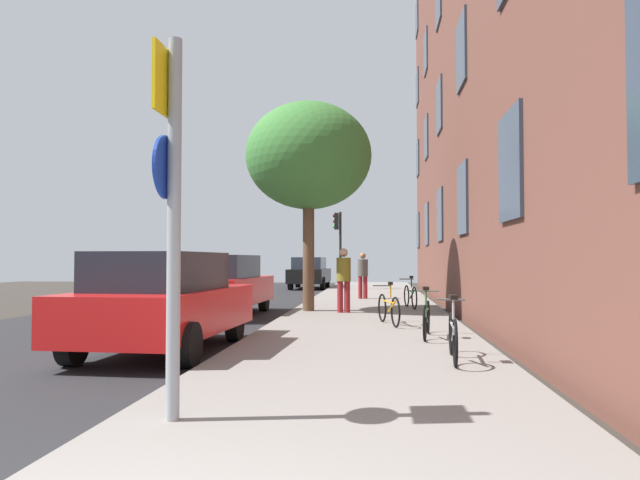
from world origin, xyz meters
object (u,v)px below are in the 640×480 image
object	(u,v)px
car_1	(223,284)
pedestrian_0	(344,276)
traffic_light	(338,236)
bicycle_1	(426,317)
pedestrian_1	(363,272)
car_0	(163,301)
tree_near	(309,157)
bicycle_3	(410,295)
sign_post	(172,196)
bicycle_2	(389,308)
car_2	(310,273)
bicycle_0	(453,335)

from	to	relation	value
car_1	pedestrian_0	bearing A→B (deg)	0.29
traffic_light	bicycle_1	xyz separation A→B (m)	(2.71, -17.21, -2.17)
pedestrian_1	car_0	distance (m)	12.04
tree_near	bicycle_3	xyz separation A→B (m)	(2.82, 1.17, -3.86)
sign_post	car_0	bearing A→B (deg)	111.48
bicycle_1	pedestrian_0	size ratio (longest dim) A/B	0.99
traffic_light	bicycle_3	distance (m)	11.42
car_0	car_1	size ratio (longest dim) A/B	0.96
bicycle_2	car_1	world-z (taller)	car_1
sign_post	bicycle_2	xyz separation A→B (m)	(2.05, 7.61, -1.59)
pedestrian_1	car_0	world-z (taller)	pedestrian_1
car_2	car_0	bearing A→B (deg)	-89.96
tree_near	bicycle_1	bearing A→B (deg)	-62.16
bicycle_0	bicycle_3	distance (m)	8.75
car_0	pedestrian_1	bearing A→B (deg)	75.82
bicycle_3	pedestrian_1	bearing A→B (deg)	110.57
sign_post	traffic_light	distance (m)	22.85
sign_post	bicycle_2	world-z (taller)	sign_post
bicycle_2	bicycle_1	bearing A→B (deg)	-72.33
car_0	car_2	world-z (taller)	same
pedestrian_0	car_0	size ratio (longest dim) A/B	0.40
car_0	sign_post	bearing A→B (deg)	-68.52
pedestrian_1	tree_near	bearing A→B (deg)	-105.05
tree_near	car_2	world-z (taller)	tree_near
bicycle_2	bicycle_3	bearing A→B (deg)	80.74
traffic_light	bicycle_2	bearing A→B (deg)	-82.22
pedestrian_0	car_2	world-z (taller)	pedestrian_0
tree_near	bicycle_3	size ratio (longest dim) A/B	3.46
tree_near	car_1	bearing A→B (deg)	-168.61
tree_near	pedestrian_0	distance (m)	3.43
pedestrian_0	car_0	distance (m)	6.70
sign_post	pedestrian_0	bearing A→B (deg)	84.89
sign_post	bicycle_0	size ratio (longest dim) A/B	2.03
bicycle_1	bicycle_0	bearing A→B (deg)	-86.23
tree_near	sign_post	bearing A→B (deg)	-89.70
traffic_light	pedestrian_0	xyz separation A→B (m)	(0.96, -12.47, -1.56)
bicycle_3	car_1	world-z (taller)	car_1
bicycle_3	car_0	xyz separation A→B (m)	(-4.41, -7.79, 0.36)
bicycle_2	car_0	distance (m)	5.05
bicycle_0	tree_near	bearing A→B (deg)	110.90
bicycle_3	car_1	bearing A→B (deg)	-162.22
bicycle_2	car_1	xyz separation A→B (m)	(-4.36, 2.74, 0.37)
sign_post	bicycle_3	distance (m)	12.40
bicycle_3	bicycle_2	bearing A→B (deg)	-99.26
tree_near	car_0	bearing A→B (deg)	-103.52
sign_post	pedestrian_0	distance (m)	10.46
car_1	bicycle_0	bearing A→B (deg)	-54.11
car_1	car_2	world-z (taller)	same
bicycle_0	car_0	bearing A→B (deg)	167.94
bicycle_1	bicycle_2	distance (m)	2.08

